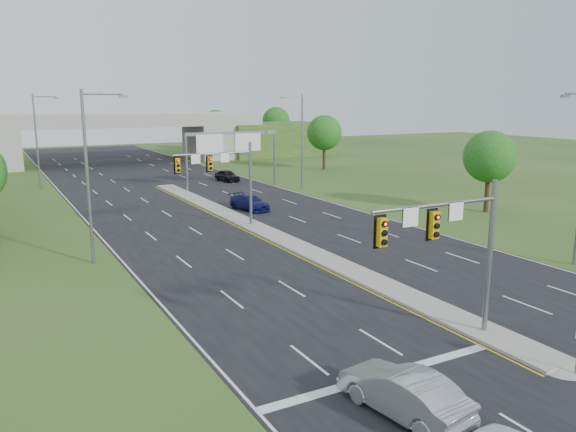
{
  "coord_description": "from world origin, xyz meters",
  "views": [
    {
      "loc": [
        -19.09,
        -16.61,
        10.34
      ],
      "look_at": [
        -2.2,
        14.48,
        3.0
      ],
      "focal_mm": 35.0,
      "sensor_mm": 36.0,
      "label": 1
    }
  ],
  "objects_px": {
    "car_silver": "(403,392)",
    "signal_mast_near": "(454,238)",
    "overpass": "(112,141)",
    "car_far_b": "(250,202)",
    "signal_mast_far": "(225,172)",
    "sign_gantry": "(231,144)",
    "car_far_c": "(227,176)"
  },
  "relations": [
    {
      "from": "car_far_c",
      "to": "sign_gantry",
      "type": "bearing_deg",
      "value": -113.75
    },
    {
      "from": "sign_gantry",
      "to": "overpass",
      "type": "xyz_separation_m",
      "value": [
        -6.68,
        35.08,
        -1.69
      ]
    },
    {
      "from": "signal_mast_far",
      "to": "car_silver",
      "type": "relative_size",
      "value": 1.46
    },
    {
      "from": "overpass",
      "to": "car_silver",
      "type": "height_order",
      "value": "overpass"
    },
    {
      "from": "signal_mast_near",
      "to": "car_far_b",
      "type": "relative_size",
      "value": 1.45
    },
    {
      "from": "car_far_b",
      "to": "car_far_c",
      "type": "xyz_separation_m",
      "value": [
        5.51,
        18.92,
        0.03
      ]
    },
    {
      "from": "signal_mast_far",
      "to": "sign_gantry",
      "type": "relative_size",
      "value": 0.6
    },
    {
      "from": "signal_mast_near",
      "to": "car_far_c",
      "type": "height_order",
      "value": "signal_mast_near"
    },
    {
      "from": "signal_mast_far",
      "to": "car_far_c",
      "type": "bearing_deg",
      "value": 67.37
    },
    {
      "from": "signal_mast_far",
      "to": "car_silver",
      "type": "height_order",
      "value": "signal_mast_far"
    },
    {
      "from": "car_silver",
      "to": "car_far_b",
      "type": "height_order",
      "value": "car_silver"
    },
    {
      "from": "overpass",
      "to": "car_far_b",
      "type": "height_order",
      "value": "overpass"
    },
    {
      "from": "car_far_b",
      "to": "car_silver",
      "type": "bearing_deg",
      "value": -117.63
    },
    {
      "from": "signal_mast_near",
      "to": "overpass",
      "type": "distance_m",
      "value": 80.11
    },
    {
      "from": "signal_mast_far",
      "to": "overpass",
      "type": "height_order",
      "value": "overpass"
    },
    {
      "from": "signal_mast_near",
      "to": "car_silver",
      "type": "distance_m",
      "value": 7.41
    },
    {
      "from": "signal_mast_far",
      "to": "car_far_b",
      "type": "distance_m",
      "value": 9.26
    },
    {
      "from": "signal_mast_near",
      "to": "car_far_b",
      "type": "distance_m",
      "value": 32.26
    },
    {
      "from": "signal_mast_near",
      "to": "sign_gantry",
      "type": "bearing_deg",
      "value": 78.75
    },
    {
      "from": "car_silver",
      "to": "overpass",
      "type": "bearing_deg",
      "value": -104.29
    },
    {
      "from": "overpass",
      "to": "car_silver",
      "type": "xyz_separation_m",
      "value": [
        -7.57,
        -83.45,
        -2.74
      ]
    },
    {
      "from": "signal_mast_far",
      "to": "car_far_c",
      "type": "xyz_separation_m",
      "value": [
        10.64,
        25.51,
        -3.97
      ]
    },
    {
      "from": "sign_gantry",
      "to": "car_silver",
      "type": "bearing_deg",
      "value": -106.42
    },
    {
      "from": "signal_mast_far",
      "to": "sign_gantry",
      "type": "xyz_separation_m",
      "value": [
        8.95,
        19.99,
        0.51
      ]
    },
    {
      "from": "signal_mast_far",
      "to": "signal_mast_near",
      "type": "bearing_deg",
      "value": -90.0
    },
    {
      "from": "overpass",
      "to": "car_far_c",
      "type": "distance_m",
      "value": 30.85
    },
    {
      "from": "car_silver",
      "to": "car_far_c",
      "type": "xyz_separation_m",
      "value": [
        15.95,
        53.89,
        -0.06
      ]
    },
    {
      "from": "car_silver",
      "to": "signal_mast_near",
      "type": "bearing_deg",
      "value": -156.67
    },
    {
      "from": "car_far_b",
      "to": "car_far_c",
      "type": "relative_size",
      "value": 1.13
    },
    {
      "from": "signal_mast_far",
      "to": "car_far_c",
      "type": "distance_m",
      "value": 27.93
    },
    {
      "from": "signal_mast_far",
      "to": "sign_gantry",
      "type": "height_order",
      "value": "signal_mast_far"
    },
    {
      "from": "overpass",
      "to": "car_silver",
      "type": "bearing_deg",
      "value": -95.19
    }
  ]
}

